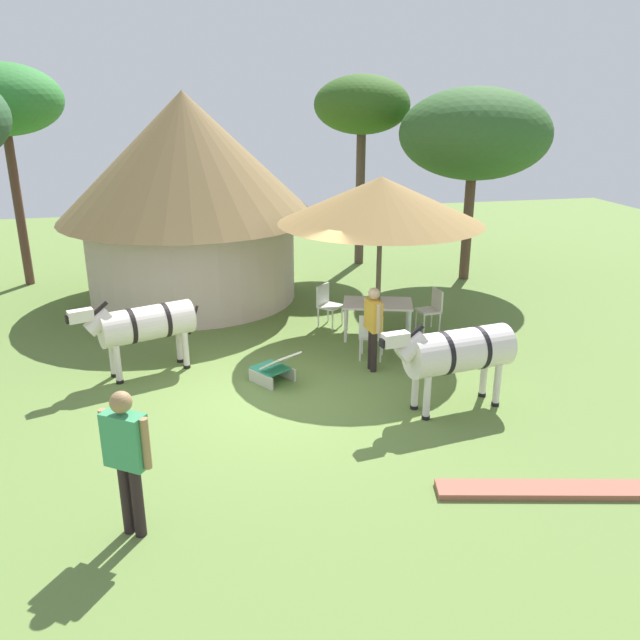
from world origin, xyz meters
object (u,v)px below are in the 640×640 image
guest_beside_umbrella (373,321)px  zebra_nearest_camera (456,352)px  patio_chair_east_end (371,334)px  acacia_tree_right_background (362,107)px  striped_lounge_chair (274,368)px  patio_chair_west_end (432,307)px  thatched_hut (188,189)px  patio_chair_near_hut (327,302)px  shade_umbrella (381,200)px  patio_dining_table (378,306)px  zebra_by_umbrella (144,325)px  acacia_tree_far_lawn (475,134)px  standing_watcher (126,451)px  acacia_tree_left_background (2,101)px

guest_beside_umbrella → zebra_nearest_camera: size_ratio=0.66×
patio_chair_east_end → acacia_tree_right_background: acacia_tree_right_background is taller
striped_lounge_chair → guest_beside_umbrella: bearing=-28.4°
patio_chair_west_end → zebra_nearest_camera: 3.56m
thatched_hut → patio_chair_west_end: thatched_hut is taller
thatched_hut → patio_chair_east_end: thatched_hut is taller
patio_chair_east_end → patio_chair_near_hut: bearing=123.2°
shade_umbrella → patio_dining_table: size_ratio=2.55×
thatched_hut → zebra_nearest_camera: size_ratio=2.56×
patio_chair_east_end → zebra_by_umbrella: 4.10m
guest_beside_umbrella → acacia_tree_far_lawn: (4.18, 5.35, 2.82)m
zebra_by_umbrella → acacia_tree_right_background: size_ratio=0.42×
thatched_hut → acacia_tree_far_lawn: bearing=1.5°
patio_chair_west_end → zebra_by_umbrella: (-5.76, -0.97, 0.39)m
shade_umbrella → standing_watcher: (-4.52, -5.43, -1.73)m
patio_dining_table → patio_chair_near_hut: 1.24m
shade_umbrella → standing_watcher: 7.27m
guest_beside_umbrella → striped_lounge_chair: 1.92m
guest_beside_umbrella → standing_watcher: standing_watcher is taller
standing_watcher → shade_umbrella: bearing=84.8°
patio_chair_west_end → guest_beside_umbrella: bearing=128.6°
thatched_hut → shade_umbrella: bearing=-45.0°
zebra_nearest_camera → acacia_tree_left_background: (-8.01, 8.97, 3.60)m
patio_dining_table → zebra_nearest_camera: zebra_nearest_camera is taller
patio_chair_near_hut → guest_beside_umbrella: bearing=52.2°
standing_watcher → acacia_tree_right_background: acacia_tree_right_background is taller
patio_dining_table → patio_chair_west_end: 1.24m
patio_dining_table → zebra_nearest_camera: size_ratio=0.67×
guest_beside_umbrella → patio_dining_table: bearing=155.0°
acacia_tree_far_lawn → acacia_tree_left_background: bearing=170.4°
guest_beside_umbrella → acacia_tree_right_background: 8.49m
thatched_hut → patio_dining_table: size_ratio=3.82×
patio_dining_table → acacia_tree_far_lawn: (3.60, 3.75, 3.10)m
zebra_by_umbrella → acacia_tree_right_background: (5.80, 6.81, 3.47)m
zebra_nearest_camera → acacia_tree_right_background: acacia_tree_right_background is taller
shade_umbrella → acacia_tree_left_background: acacia_tree_left_background is taller
patio_chair_west_end → patio_chair_near_hut: size_ratio=1.00×
patio_dining_table → acacia_tree_far_lawn: 6.05m
patio_dining_table → acacia_tree_left_background: 10.38m
thatched_hut → striped_lounge_chair: bearing=-77.4°
patio_chair_east_end → standing_watcher: bearing=-111.0°
shade_umbrella → striped_lounge_chair: (-2.38, -1.73, -2.54)m
patio_chair_west_end → patio_chair_near_hut: bearing=64.7°
patio_dining_table → striped_lounge_chair: patio_dining_table is taller
acacia_tree_far_lawn → patio_chair_near_hut: bearing=-147.2°
standing_watcher → acacia_tree_far_lawn: bearing=83.1°
zebra_nearest_camera → acacia_tree_right_background: 9.90m
thatched_hut → acacia_tree_far_lawn: 7.25m
patio_chair_east_end → acacia_tree_left_background: (-7.30, 6.81, 4.03)m
patio_chair_west_end → acacia_tree_far_lawn: size_ratio=0.18×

